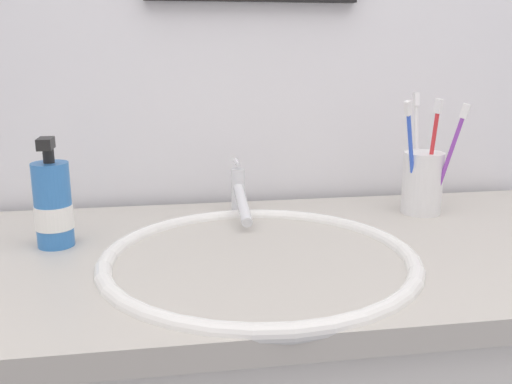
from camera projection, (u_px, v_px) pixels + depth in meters
The scene contains 9 objects.
tiled_wall_back at pixel (250, 42), 1.05m from camera, with size 2.33×0.04×2.40m, color silver.
sink_basin at pixel (259, 288), 0.80m from camera, with size 0.45×0.45×0.12m.
faucet at pixel (240, 195), 0.97m from camera, with size 0.02×0.16×0.09m.
toothbrush_cup at pixel (422, 183), 1.00m from camera, with size 0.07×0.07×0.11m, color white.
toothbrush_blue at pixel (411, 151), 0.96m from camera, with size 0.05×0.04×0.20m.
toothbrush_purple at pixel (450, 153), 0.96m from camera, with size 0.05×0.04×0.19m.
toothbrush_red at pixel (432, 150), 0.97m from camera, with size 0.02×0.03×0.20m.
toothbrush_white at pixel (416, 143), 1.02m from camera, with size 0.01×0.05×0.20m.
soap_dispenser at pixel (53, 206), 0.83m from camera, with size 0.06×0.06×0.16m.
Camera 1 is at (-0.16, -0.77, 1.19)m, focal length 39.54 mm.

